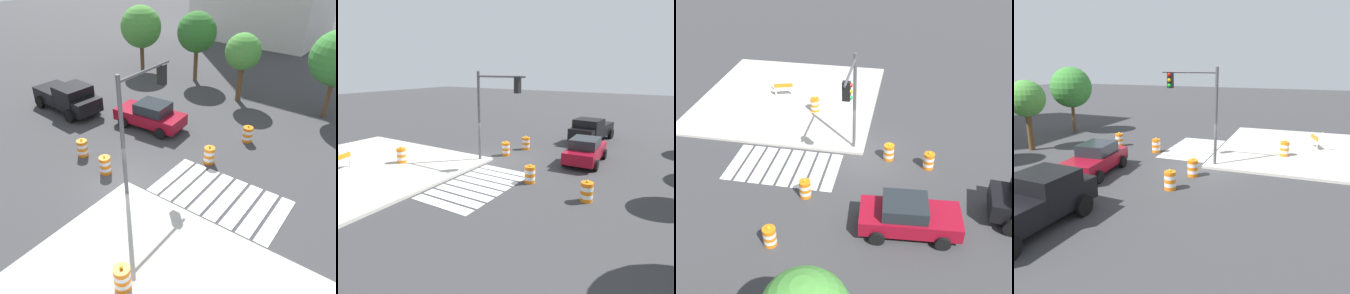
{
  "view_description": "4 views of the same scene",
  "coord_description": "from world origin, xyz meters",
  "views": [
    {
      "loc": [
        9.02,
        -8.97,
        9.69
      ],
      "look_at": [
        0.51,
        2.65,
        0.92
      ],
      "focal_mm": 35.58,
      "sensor_mm": 36.0,
      "label": 1
    },
    {
      "loc": [
        15.31,
        10.61,
        5.8
      ],
      "look_at": [
        2.01,
        2.26,
        1.66
      ],
      "focal_mm": 31.87,
      "sensor_mm": 36.0,
      "label": 2
    },
    {
      "loc": [
        -2.18,
        17.75,
        12.61
      ],
      "look_at": [
        0.87,
        1.07,
        1.17
      ],
      "focal_mm": 42.08,
      "sensor_mm": 36.0,
      "label": 3
    },
    {
      "loc": [
        -17.05,
        -5.06,
        5.92
      ],
      "look_at": [
        -0.31,
        1.09,
        1.24
      ],
      "focal_mm": 34.9,
      "sensor_mm": 36.0,
      "label": 4
    }
  ],
  "objects": [
    {
      "name": "traffic_barrel_on_sidewalk",
      "position": [
        3.77,
        -4.28,
        0.6
      ],
      "size": [
        0.56,
        0.56,
        1.02
      ],
      "color": "orange",
      "rests_on": "sidewalk_corner"
    },
    {
      "name": "traffic_barrel_near_corner",
      "position": [
        2.89,
        7.09,
        0.45
      ],
      "size": [
        0.56,
        0.56,
        1.02
      ],
      "color": "orange",
      "rests_on": "ground"
    },
    {
      "name": "ground_plane",
      "position": [
        0.0,
        0.0,
        0.0
      ],
      "size": [
        120.0,
        120.0,
        0.0
      ],
      "primitive_type": "plane",
      "color": "#38383A"
    },
    {
      "name": "pickup_truck",
      "position": [
        -8.54,
        3.8,
        0.97
      ],
      "size": [
        5.28,
        2.64,
        1.92
      ],
      "color": "black",
      "rests_on": "ground"
    },
    {
      "name": "traffic_light_pole",
      "position": [
        0.57,
        0.54,
        3.91
      ],
      "size": [
        0.47,
        3.29,
        5.5
      ],
      "color": "#4C4C51",
      "rests_on": "sidewalk_corner"
    },
    {
      "name": "street_tree_streetside_far",
      "position": [
        -0.18,
        12.19,
        3.48
      ],
      "size": [
        2.46,
        2.46,
        4.77
      ],
      "color": "brown",
      "rests_on": "ground"
    },
    {
      "name": "street_tree_corner_lot",
      "position": [
        -4.9,
        13.85,
        3.88
      ],
      "size": [
        3.1,
        3.1,
        5.46
      ],
      "color": "brown",
      "rests_on": "ground"
    },
    {
      "name": "traffic_barrel_crosswalk_end",
      "position": [
        2.24,
        3.87,
        0.45
      ],
      "size": [
        0.56,
        0.56,
        1.02
      ],
      "color": "orange",
      "rests_on": "ground"
    },
    {
      "name": "street_tree_streetside_near",
      "position": [
        -10.2,
        13.41,
        3.72
      ],
      "size": [
        3.48,
        3.48,
        5.48
      ],
      "color": "brown",
      "rests_on": "ground"
    },
    {
      "name": "traffic_barrel_median_near",
      "position": [
        -3.56,
        0.5,
        0.45
      ],
      "size": [
        0.56,
        0.56,
        1.02
      ],
      "color": "orange",
      "rests_on": "ground"
    },
    {
      "name": "traffic_barrel_median_far",
      "position": [
        -1.42,
        0.08,
        0.45
      ],
      "size": [
        0.56,
        0.56,
        1.02
      ],
      "color": "orange",
      "rests_on": "ground"
    },
    {
      "name": "crosswalk_stripes",
      "position": [
        4.0,
        1.8,
        0.01
      ],
      "size": [
        5.85,
        3.2,
        0.02
      ],
      "color": "silver",
      "rests_on": "ground"
    },
    {
      "name": "sports_car",
      "position": [
        -2.69,
        5.22,
        0.81
      ],
      "size": [
        4.43,
        2.39,
        1.63
      ],
      "color": "maroon",
      "rests_on": "ground"
    }
  ]
}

